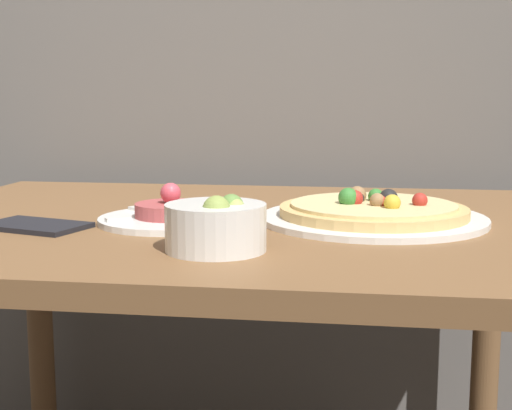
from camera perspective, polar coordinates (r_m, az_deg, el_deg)
dining_table at (r=1.24m, az=-2.84°, el=-5.72°), size 1.16×0.88×0.76m
pizza_plate at (r=1.20m, az=9.34°, el=-0.60°), size 0.37×0.37×0.06m
tartare_plate at (r=1.18m, az=-6.82°, el=-0.83°), size 0.24×0.24×0.07m
small_bowl at (r=0.96m, az=-3.17°, el=-1.65°), size 0.14×0.14×0.08m
napkin at (r=1.18m, az=-17.24°, el=-1.60°), size 0.18×0.14×0.01m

